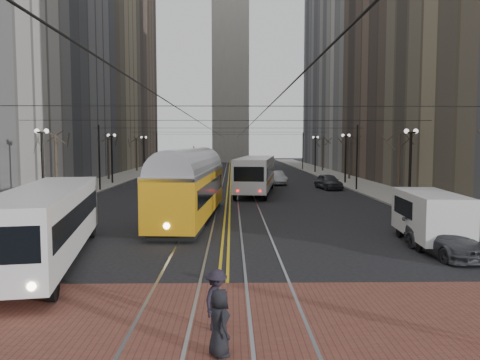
{
  "coord_description": "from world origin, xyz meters",
  "views": [
    {
      "loc": [
        0.32,
        -16.8,
        4.84
      ],
      "look_at": [
        0.72,
        6.25,
        3.0
      ],
      "focal_mm": 35.0,
      "sensor_mm": 36.0,
      "label": 1
    }
  ],
  "objects_px": {
    "streetcar": "(191,192)",
    "cargo_van": "(430,219)",
    "pedestrian_d": "(217,300)",
    "transit_bus": "(47,226)",
    "pedestrian_a": "(219,322)",
    "rear_bus": "(256,176)",
    "sedan_silver": "(276,178)",
    "sedan_parked": "(444,239)",
    "sedan_grey": "(328,182)",
    "clock_tower": "(230,17)"
  },
  "relations": [
    {
      "from": "streetcar",
      "to": "cargo_van",
      "type": "xyz_separation_m",
      "value": [
        12.01,
        -7.48,
        -0.48
      ]
    },
    {
      "from": "pedestrian_d",
      "to": "cargo_van",
      "type": "bearing_deg",
      "value": -21.06
    },
    {
      "from": "transit_bus",
      "to": "pedestrian_a",
      "type": "bearing_deg",
      "value": -59.42
    },
    {
      "from": "rear_bus",
      "to": "pedestrian_a",
      "type": "bearing_deg",
      "value": -86.52
    },
    {
      "from": "sedan_silver",
      "to": "pedestrian_d",
      "type": "relative_size",
      "value": 2.98
    },
    {
      "from": "sedan_silver",
      "to": "sedan_parked",
      "type": "distance_m",
      "value": 34.36
    },
    {
      "from": "rear_bus",
      "to": "sedan_parked",
      "type": "relative_size",
      "value": 2.84
    },
    {
      "from": "cargo_van",
      "to": "sedan_grey",
      "type": "distance_m",
      "value": 26.73
    },
    {
      "from": "sedan_grey",
      "to": "sedan_silver",
      "type": "xyz_separation_m",
      "value": [
        -4.98,
        5.36,
        -0.01
      ]
    },
    {
      "from": "cargo_van",
      "to": "pedestrian_d",
      "type": "distance_m",
      "value": 14.03
    },
    {
      "from": "streetcar",
      "to": "rear_bus",
      "type": "relative_size",
      "value": 1.11
    },
    {
      "from": "pedestrian_a",
      "to": "sedan_parked",
      "type": "bearing_deg",
      "value": -66.31
    },
    {
      "from": "cargo_van",
      "to": "sedan_grey",
      "type": "height_order",
      "value": "cargo_van"
    },
    {
      "from": "sedan_silver",
      "to": "cargo_van",
      "type": "bearing_deg",
      "value": -91.42
    },
    {
      "from": "clock_tower",
      "to": "sedan_parked",
      "type": "distance_m",
      "value": 105.55
    },
    {
      "from": "sedan_silver",
      "to": "pedestrian_a",
      "type": "xyz_separation_m",
      "value": [
        -5.4,
        -43.59,
        0.0
      ]
    },
    {
      "from": "pedestrian_d",
      "to": "rear_bus",
      "type": "bearing_deg",
      "value": 18.62
    },
    {
      "from": "transit_bus",
      "to": "sedan_grey",
      "type": "height_order",
      "value": "transit_bus"
    },
    {
      "from": "transit_bus",
      "to": "sedan_parked",
      "type": "distance_m",
      "value": 16.66
    },
    {
      "from": "transit_bus",
      "to": "sedan_silver",
      "type": "height_order",
      "value": "transit_bus"
    },
    {
      "from": "streetcar",
      "to": "sedan_parked",
      "type": "bearing_deg",
      "value": -34.97
    },
    {
      "from": "transit_bus",
      "to": "streetcar",
      "type": "distance_m",
      "value": 11.65
    },
    {
      "from": "streetcar",
      "to": "sedan_silver",
      "type": "height_order",
      "value": "streetcar"
    },
    {
      "from": "sedan_parked",
      "to": "clock_tower",
      "type": "bearing_deg",
      "value": 89.09
    },
    {
      "from": "sedan_silver",
      "to": "sedan_parked",
      "type": "height_order",
      "value": "sedan_silver"
    },
    {
      "from": "sedan_silver",
      "to": "sedan_parked",
      "type": "relative_size",
      "value": 1.02
    },
    {
      "from": "rear_bus",
      "to": "sedan_parked",
      "type": "xyz_separation_m",
      "value": [
        6.93,
        -24.52,
        -1.05
      ]
    },
    {
      "from": "transit_bus",
      "to": "sedan_grey",
      "type": "xyz_separation_m",
      "value": [
        17.5,
        29.85,
        -0.73
      ]
    },
    {
      "from": "sedan_parked",
      "to": "pedestrian_d",
      "type": "relative_size",
      "value": 2.93
    },
    {
      "from": "transit_bus",
      "to": "clock_tower",
      "type": "bearing_deg",
      "value": 76.14
    },
    {
      "from": "sedan_silver",
      "to": "transit_bus",
      "type": "bearing_deg",
      "value": -118.62
    },
    {
      "from": "streetcar",
      "to": "sedan_silver",
      "type": "bearing_deg",
      "value": 76.51
    },
    {
      "from": "pedestrian_a",
      "to": "sedan_silver",
      "type": "bearing_deg",
      "value": -28.35
    },
    {
      "from": "transit_bus",
      "to": "rear_bus",
      "type": "xyz_separation_m",
      "value": [
        9.67,
        25.62,
        0.2
      ]
    },
    {
      "from": "sedan_grey",
      "to": "sedan_parked",
      "type": "relative_size",
      "value": 1.0
    },
    {
      "from": "rear_bus",
      "to": "pedestrian_a",
      "type": "xyz_separation_m",
      "value": [
        -2.55,
        -33.99,
        -0.94
      ]
    },
    {
      "from": "sedan_grey",
      "to": "cargo_van",
      "type": "bearing_deg",
      "value": -100.65
    },
    {
      "from": "clock_tower",
      "to": "pedestrian_a",
      "type": "bearing_deg",
      "value": -89.99
    },
    {
      "from": "sedan_grey",
      "to": "sedan_silver",
      "type": "relative_size",
      "value": 0.98
    },
    {
      "from": "cargo_van",
      "to": "sedan_grey",
      "type": "xyz_separation_m",
      "value": [
        0.68,
        26.72,
        -0.45
      ]
    },
    {
      "from": "rear_bus",
      "to": "streetcar",
      "type": "bearing_deg",
      "value": -100.18
    },
    {
      "from": "rear_bus",
      "to": "cargo_van",
      "type": "bearing_deg",
      "value": -64.6
    },
    {
      "from": "clock_tower",
      "to": "streetcar",
      "type": "xyz_separation_m",
      "value": [
        -2.29,
        -89.51,
        -34.24
      ]
    },
    {
      "from": "cargo_van",
      "to": "pedestrian_a",
      "type": "xyz_separation_m",
      "value": [
        -9.7,
        -11.5,
        -0.46
      ]
    },
    {
      "from": "pedestrian_d",
      "to": "clock_tower",
      "type": "bearing_deg",
      "value": 23.24
    },
    {
      "from": "rear_bus",
      "to": "sedan_parked",
      "type": "distance_m",
      "value": 25.5
    },
    {
      "from": "sedan_silver",
      "to": "pedestrian_a",
      "type": "bearing_deg",
      "value": -106.11
    },
    {
      "from": "clock_tower",
      "to": "streetcar",
      "type": "distance_m",
      "value": 95.87
    },
    {
      "from": "rear_bus",
      "to": "cargo_van",
      "type": "xyz_separation_m",
      "value": [
        7.15,
        -22.49,
        -0.48
      ]
    },
    {
      "from": "rear_bus",
      "to": "cargo_van",
      "type": "distance_m",
      "value": 23.61
    }
  ]
}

